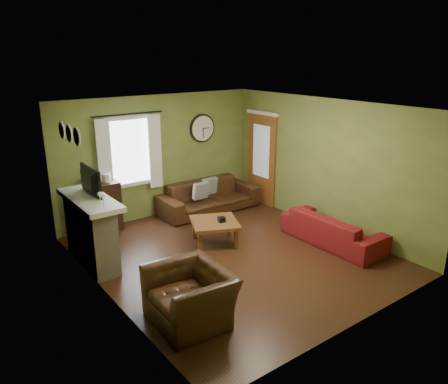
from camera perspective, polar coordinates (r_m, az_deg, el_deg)
floor at (r=7.82m, az=1.17°, el=-8.21°), size 4.60×5.20×0.00m
ceiling at (r=7.07m, az=1.31°, el=11.07°), size 4.60×5.20×0.00m
wall_left at (r=6.27m, az=-15.64°, el=-2.73°), size 0.00×5.20×2.60m
wall_right at (r=8.89m, az=13.06°, el=3.49°), size 0.00×5.20×2.60m
wall_back at (r=9.46m, az=-8.49°, el=4.62°), size 4.60×0.00×2.60m
wall_front at (r=5.64m, az=17.70°, el=-5.28°), size 4.60×0.00×2.60m
fireplace at (r=7.62m, az=-16.97°, el=-5.22°), size 0.40×1.40×1.10m
firebox at (r=7.77m, az=-15.48°, el=-6.62°), size 0.04×0.60×0.55m
mantel at (r=7.42m, az=-17.16°, el=-0.97°), size 0.58×1.60×0.08m
tv at (r=7.50m, az=-17.56°, el=0.90°), size 0.08×0.60×0.35m
tv_screen at (r=7.51m, az=-17.02°, el=1.42°), size 0.02×0.62×0.36m
medallion_left at (r=6.77m, az=-18.66°, el=6.84°), size 0.28×0.28×0.03m
medallion_mid at (r=7.10m, az=-19.57°, el=7.22°), size 0.28×0.28×0.03m
medallion_right at (r=7.43m, az=-20.40°, el=7.57°), size 0.28×0.28×0.03m
window_pane at (r=9.10m, az=-12.37°, el=5.16°), size 1.00×0.02×1.30m
curtain_rod at (r=8.88m, az=-12.43°, el=9.91°), size 0.03×0.03×1.50m
curtain_left at (r=8.82m, az=-15.33°, el=4.20°), size 0.28×0.04×1.55m
curtain_right at (r=9.25m, az=-8.99°, el=5.25°), size 0.28×0.04×1.55m
wall_clock at (r=9.87m, az=-2.81°, el=8.30°), size 0.64×0.06×0.64m
door at (r=10.18m, az=4.96°, el=4.24°), size 0.05×0.90×2.10m
bookshelf at (r=8.93m, az=-16.02°, el=-2.07°), size 0.84×0.36×0.99m
book at (r=8.91m, az=-17.22°, el=0.93°), size 0.27×0.30×0.02m
sofa_brown at (r=9.80m, az=-2.02°, el=-0.59°), size 2.29×0.90×0.67m
pillow_left at (r=9.51m, az=-3.05°, el=0.18°), size 0.36×0.12×0.36m
pillow_right at (r=9.83m, az=-1.92°, el=0.78°), size 0.38×0.15×0.38m
sofa_red at (r=8.40m, az=14.03°, el=-4.68°), size 0.78×1.99×0.58m
armchair at (r=5.95m, az=-4.44°, el=-13.39°), size 1.02×1.15×0.71m
coffee_table at (r=8.18m, az=-1.22°, el=-5.27°), size 1.10×1.10×0.44m
tissue_box at (r=8.09m, az=-0.33°, el=-4.18°), size 0.15×0.15×0.09m
wine_glass_a at (r=6.88m, az=-15.49°, el=-1.06°), size 0.07×0.07×0.20m
wine_glass_b at (r=7.00m, az=-15.90°, el=-0.79°), size 0.07×0.07×0.20m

